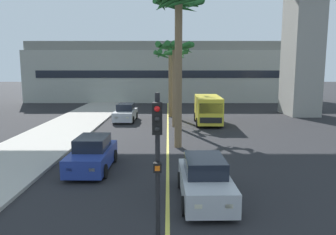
% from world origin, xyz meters
% --- Properties ---
extents(sidewalk_left, '(4.80, 80.00, 0.15)m').
position_xyz_m(sidewalk_left, '(-8.00, 16.00, 0.07)').
color(sidewalk_left, '#ADA89E').
rests_on(sidewalk_left, ground).
extents(lane_stripe_center, '(0.14, 56.00, 0.01)m').
position_xyz_m(lane_stripe_center, '(0.00, 24.00, 0.00)').
color(lane_stripe_center, '#DBCC4C').
rests_on(lane_stripe_center, ground).
extents(pier_building_backdrop, '(39.16, 8.04, 8.25)m').
position_xyz_m(pier_building_backdrop, '(0.00, 47.51, 4.06)').
color(pier_building_backdrop, '#ADB2A8').
rests_on(pier_building_backdrop, ground).
extents(car_queue_front, '(1.92, 4.15, 1.56)m').
position_xyz_m(car_queue_front, '(-3.80, 28.48, 0.72)').
color(car_queue_front, '#B7BABF').
rests_on(car_queue_front, ground).
extents(car_queue_second, '(1.87, 4.12, 1.56)m').
position_xyz_m(car_queue_second, '(-3.56, 14.23, 0.72)').
color(car_queue_second, navy).
rests_on(car_queue_second, ground).
extents(car_queue_third, '(1.90, 4.13, 1.56)m').
position_xyz_m(car_queue_third, '(1.36, 10.62, 0.72)').
color(car_queue_third, '#B7BABF').
rests_on(car_queue_third, ground).
extents(delivery_van, '(2.26, 5.30, 2.36)m').
position_xyz_m(delivery_van, '(3.40, 26.94, 1.29)').
color(delivery_van, yellow).
rests_on(delivery_van, ground).
extents(traffic_light_median_near, '(0.24, 0.37, 4.20)m').
position_xyz_m(traffic_light_median_near, '(-0.24, 6.84, 2.71)').
color(traffic_light_median_near, black).
rests_on(traffic_light_median_near, ground).
extents(palm_tree_near_median, '(3.38, 3.48, 6.54)m').
position_xyz_m(palm_tree_near_median, '(0.25, 31.13, 5.13)').
color(palm_tree_near_median, brown).
rests_on(palm_tree_near_median, ground).
extents(palm_tree_mid_median, '(3.18, 3.21, 6.89)m').
position_xyz_m(palm_tree_mid_median, '(0.55, 25.62, 5.83)').
color(palm_tree_mid_median, brown).
rests_on(palm_tree_mid_median, ground).
extents(palm_tree_far_median, '(3.10, 3.13, 8.93)m').
position_xyz_m(palm_tree_far_median, '(0.61, 18.65, 7.10)').
color(palm_tree_far_median, brown).
rests_on(palm_tree_far_median, ground).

